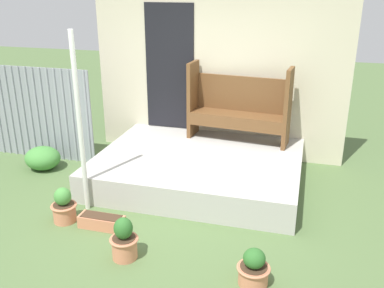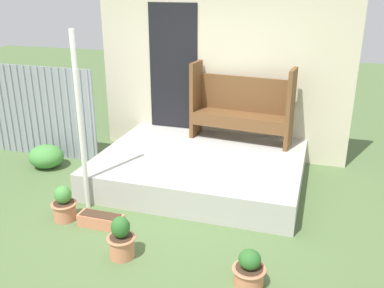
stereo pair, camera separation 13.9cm
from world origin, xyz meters
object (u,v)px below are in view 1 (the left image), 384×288
Objects in this scene: flower_pot_middle at (124,241)px; shrub_by_fence at (43,158)px; support_post at (80,126)px; flower_pot_right at (254,269)px; bench at (239,104)px; planter_box_rect at (102,222)px; flower_pot_left at (64,207)px.

shrub_by_fence is at bearing 140.55° from flower_pot_middle.
support_post is 1.51m from flower_pot_middle.
support_post reaches higher than flower_pot_right.
bench is 2.91× the size of planter_box_rect.
planter_box_rect is at bearing -43.55° from support_post.
flower_pot_right is 0.71× the size of planter_box_rect.
flower_pot_right is (2.33, -0.53, -0.03)m from flower_pot_left.
flower_pot_left is (-1.67, -2.33, -0.76)m from bench.
shrub_by_fence is (-2.13, 1.75, -0.03)m from flower_pot_middle.
planter_box_rect is at bearing 164.34° from flower_pot_right.
flower_pot_left is 2.39m from flower_pot_right.
flower_pot_right is 3.92m from shrub_by_fence.
support_post is at bearing 136.79° from flower_pot_middle.
flower_pot_right is at bearing -71.55° from bench.
bench is at bearing 54.26° from flower_pot_left.
flower_pot_middle is at bearing -25.83° from flower_pot_left.
support_post reaches higher than shrub_by_fence.
planter_box_rect is (-0.50, 0.46, -0.13)m from flower_pot_middle.
flower_pot_middle reaches higher than planter_box_rect.
flower_pot_middle is (0.88, -0.83, -0.90)m from support_post.
flower_pot_middle is at bearing -98.21° from bench.
flower_pot_middle reaches higher than shrub_by_fence.
bench reaches higher than shrub_by_fence.
flower_pot_right is at bearing -12.87° from flower_pot_left.
flower_pot_left is at bearing -107.67° from support_post.
flower_pot_middle is (-0.68, -2.81, -0.75)m from bench.
flower_pot_left reaches higher than flower_pot_right.
flower_pot_right is 1.91m from planter_box_rect.
support_post is at bearing 158.39° from flower_pot_right.
flower_pot_middle is 0.87× the size of planter_box_rect.
planter_box_rect is at bearing -111.24° from bench.
flower_pot_left is 1.16× the size of flower_pot_right.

